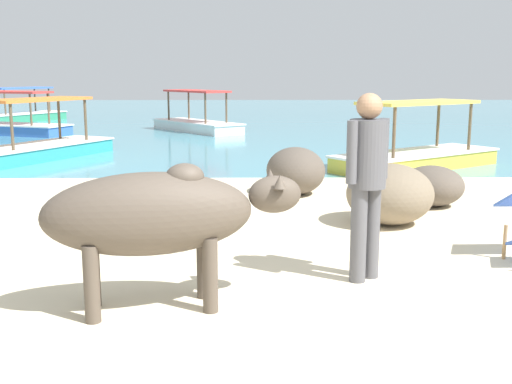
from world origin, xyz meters
The scene contains 12 objects.
sand_beach centered at (0.00, 0.00, 0.02)m, with size 18.00×14.00×0.04m, color beige.
water_surface centered at (0.00, 22.00, 0.00)m, with size 60.00×36.00×0.03m, color teal.
cow centered at (-1.12, 0.89, 0.78)m, with size 2.01×0.92×1.12m.
person_standing centered at (0.58, 1.57, 0.99)m, with size 0.41×0.36×1.62m.
shore_rock_large centered at (2.06, 4.65, 0.32)m, with size 0.87×0.85×0.55m, color brown.
shore_rock_medium centered at (1.25, 3.62, 0.40)m, with size 1.05×1.03×0.73m, color #756651.
shore_rock_small centered at (0.27, 5.55, 0.39)m, with size 1.08×0.87×0.70m, color brown.
boat_yellow centered at (2.81, 8.27, 0.29)m, with size 3.68×3.04×1.29m.
boat_green centered at (-9.16, 20.47, 0.29)m, with size 2.74×3.79×1.29m.
boat_white centered at (-2.08, 16.18, 0.29)m, with size 3.15×3.62×1.29m.
boat_teal centered at (-4.94, 9.71, 0.29)m, with size 2.63×3.81×1.29m.
boat_blue centered at (-7.58, 15.23, 0.29)m, with size 3.84×2.43×1.29m.
Camera 1 is at (-0.43, -3.66, 1.82)m, focal length 43.80 mm.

